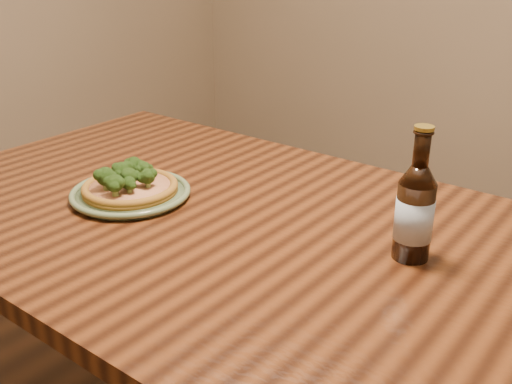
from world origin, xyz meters
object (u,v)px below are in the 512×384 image
Objects in this scene: table at (248,264)px; beer_bottle at (415,211)px; pizza at (129,185)px; plate at (131,193)px.

table is 0.37m from beer_bottle.
table is 6.53× the size of beer_bottle.
plate is at bearing 69.93° from pizza.
plate is at bearing -169.01° from table.
plate is 1.08× the size of beer_bottle.
pizza reaches higher than table.
pizza is at bearing -110.07° from plate.
plate is (-0.29, -0.06, 0.10)m from table.
beer_bottle is at bearing 12.01° from plate.
pizza is 0.86× the size of beer_bottle.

